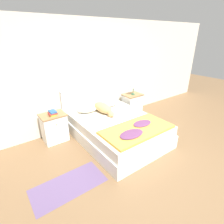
{
  "coord_description": "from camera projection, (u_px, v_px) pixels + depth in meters",
  "views": [
    {
      "loc": [
        -2.15,
        -1.66,
        2.19
      ],
      "look_at": [
        -0.03,
        1.22,
        0.6
      ],
      "focal_mm": 28.0,
      "sensor_mm": 36.0,
      "label": 1
    }
  ],
  "objects": [
    {
      "name": "ground_plane",
      "position": [
        152.0,
        162.0,
        3.28
      ],
      "size": [
        16.0,
        16.0,
        0.0
      ],
      "primitive_type": "plane",
      "color": "brown"
    },
    {
      "name": "wall_back",
      "position": [
        91.0,
        75.0,
        4.33
      ],
      "size": [
        9.0,
        0.06,
        2.55
      ],
      "color": "beige",
      "rests_on": "ground_plane"
    },
    {
      "name": "nightstand_right",
      "position": [
        132.0,
        105.0,
        5.07
      ],
      "size": [
        0.52,
        0.41,
        0.63
      ],
      "color": "white",
      "rests_on": "ground_plane"
    },
    {
      "name": "dog",
      "position": [
        103.0,
        108.0,
        4.1
      ],
      "size": [
        0.26,
        0.82,
        0.23
      ],
      "color": "tan",
      "rests_on": "bed"
    },
    {
      "name": "bed",
      "position": [
        117.0,
        129.0,
        3.91
      ],
      "size": [
        1.58,
        2.04,
        0.5
      ],
      "color": "white",
      "rests_on": "ground_plane"
    },
    {
      "name": "table_lamp",
      "position": [
        133.0,
        85.0,
        4.82
      ],
      "size": [
        0.23,
        0.23,
        0.34
      ],
      "color": "#336B4C",
      "rests_on": "nightstand_right"
    },
    {
      "name": "rug",
      "position": [
        69.0,
        185.0,
        2.77
      ],
      "size": [
        1.15,
        0.56,
        0.0
      ],
      "color": "#604C75",
      "rests_on": "ground_plane"
    },
    {
      "name": "headboard",
      "position": [
        93.0,
        104.0,
        4.56
      ],
      "size": [
        1.66,
        0.06,
        1.02
      ],
      "color": "white",
      "rests_on": "ground_plane"
    },
    {
      "name": "quilt",
      "position": [
        137.0,
        129.0,
        3.33
      ],
      "size": [
        1.39,
        0.72,
        0.09
      ],
      "color": "gold",
      "rests_on": "bed"
    },
    {
      "name": "pillow_right",
      "position": [
        108.0,
        103.0,
        4.51
      ],
      "size": [
        0.53,
        0.39,
        0.13
      ],
      "color": "beige",
      "rests_on": "bed"
    },
    {
      "name": "book_stack",
      "position": [
        53.0,
        113.0,
        3.67
      ],
      "size": [
        0.18,
        0.21,
        0.09
      ],
      "color": "gold",
      "rests_on": "nightstand_left"
    },
    {
      "name": "pillow_left",
      "position": [
        88.0,
        109.0,
        4.19
      ],
      "size": [
        0.53,
        0.39,
        0.13
      ],
      "color": "beige",
      "rests_on": "bed"
    },
    {
      "name": "nightstand_left",
      "position": [
        54.0,
        127.0,
        3.83
      ],
      "size": [
        0.52,
        0.41,
        0.63
      ],
      "color": "white",
      "rests_on": "ground_plane"
    }
  ]
}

